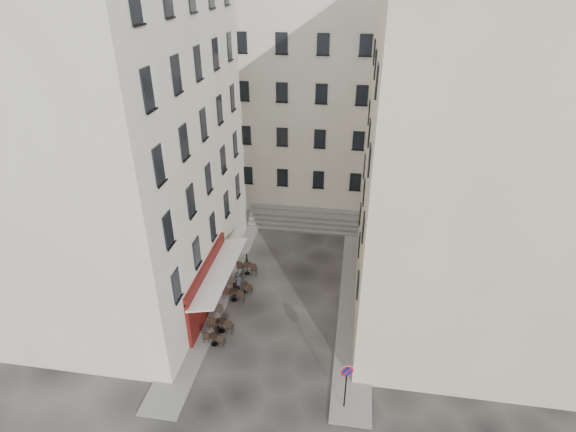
% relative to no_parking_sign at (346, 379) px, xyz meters
% --- Properties ---
extents(ground, '(90.00, 90.00, 0.00)m').
position_rel_no_parking_sign_xyz_m(ground, '(-4.17, 5.01, -1.97)').
color(ground, black).
rests_on(ground, ground).
extents(sidewalk_left, '(2.00, 22.00, 0.12)m').
position_rel_no_parking_sign_xyz_m(sidewalk_left, '(-8.67, 9.01, -1.91)').
color(sidewalk_left, slate).
rests_on(sidewalk_left, ground).
extents(sidewalk_right, '(2.00, 18.00, 0.12)m').
position_rel_no_parking_sign_xyz_m(sidewalk_right, '(0.33, 8.01, -1.91)').
color(sidewalk_right, slate).
rests_on(sidewalk_right, ground).
extents(building_left, '(12.20, 16.20, 20.60)m').
position_rel_no_parking_sign_xyz_m(building_left, '(-14.67, 8.01, 8.34)').
color(building_left, beige).
rests_on(building_left, ground).
extents(building_right, '(12.20, 14.20, 18.60)m').
position_rel_no_parking_sign_xyz_m(building_right, '(6.33, 8.51, 7.34)').
color(building_right, '#BDAD8D').
rests_on(building_right, ground).
extents(building_back, '(18.20, 10.20, 18.60)m').
position_rel_no_parking_sign_xyz_m(building_back, '(-5.17, 24.01, 7.34)').
color(building_back, beige).
rests_on(building_back, ground).
extents(cafe_storefront, '(1.74, 7.30, 3.50)m').
position_rel_no_parking_sign_xyz_m(cafe_storefront, '(-8.48, 6.01, -0.09)').
color(cafe_storefront, '#490A0D').
rests_on(cafe_storefront, ground).
extents(stone_steps, '(9.00, 3.15, 0.80)m').
position_rel_no_parking_sign_xyz_m(stone_steps, '(-4.17, 17.58, -1.57)').
color(stone_steps, '#5E5C59').
rests_on(stone_steps, ground).
extents(bollard_near, '(0.12, 0.12, 0.98)m').
position_rel_no_parking_sign_xyz_m(bollard_near, '(-7.42, 4.01, -1.44)').
color(bollard_near, black).
rests_on(bollard_near, ground).
extents(bollard_mid, '(0.12, 0.12, 0.98)m').
position_rel_no_parking_sign_xyz_m(bollard_mid, '(-7.42, 7.51, -1.44)').
color(bollard_mid, black).
rests_on(bollard_mid, ground).
extents(bollard_far, '(0.12, 0.12, 0.98)m').
position_rel_no_parking_sign_xyz_m(bollard_far, '(-7.42, 11.01, -1.44)').
color(bollard_far, black).
rests_on(bollard_far, ground).
extents(no_parking_sign, '(0.60, 0.24, 2.78)m').
position_rel_no_parking_sign_xyz_m(no_parking_sign, '(0.00, 0.00, 0.00)').
color(no_parking_sign, black).
rests_on(no_parking_sign, ground).
extents(bistro_table_a, '(1.24, 0.58, 0.87)m').
position_rel_no_parking_sign_xyz_m(bistro_table_a, '(-7.39, 3.09, -1.52)').
color(bistro_table_a, black).
rests_on(bistro_table_a, ground).
extents(bistro_table_b, '(1.43, 0.67, 1.01)m').
position_rel_no_parking_sign_xyz_m(bistro_table_b, '(-7.28, 4.17, -1.45)').
color(bistro_table_b, black).
rests_on(bistro_table_b, ground).
extents(bistro_table_c, '(1.38, 0.65, 0.97)m').
position_rel_no_parking_sign_xyz_m(bistro_table_c, '(-7.30, 7.04, -1.47)').
color(bistro_table_c, black).
rests_on(bistro_table_c, ground).
extents(bistro_table_d, '(1.14, 0.53, 0.80)m').
position_rel_no_parking_sign_xyz_m(bistro_table_d, '(-6.86, 7.91, -1.56)').
color(bistro_table_d, black).
rests_on(bistro_table_d, ground).
extents(bistro_table_e, '(1.43, 0.67, 1.01)m').
position_rel_no_parking_sign_xyz_m(bistro_table_e, '(-7.15, 9.97, -1.45)').
color(bistro_table_e, black).
rests_on(bistro_table_e, ground).
extents(pedestrian, '(0.65, 0.46, 1.68)m').
position_rel_no_parking_sign_xyz_m(pedestrian, '(-7.21, 7.79, -1.13)').
color(pedestrian, '#232228').
rests_on(pedestrian, ground).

